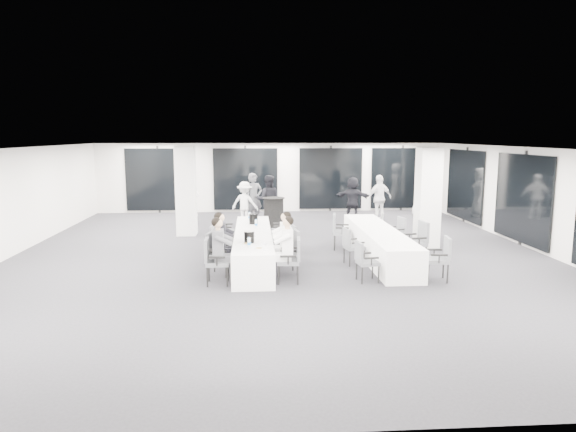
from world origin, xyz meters
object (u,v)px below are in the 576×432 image
at_px(chair_main_right_fourth, 285,234).
at_px(chair_main_right_far, 283,228).
at_px(chair_side_right_near, 441,256).
at_px(chair_main_right_mid, 287,242).
at_px(chair_main_left_far, 223,228).
at_px(chair_side_right_mid, 418,239).
at_px(banquet_table_main, 253,247).
at_px(chair_main_left_near, 214,258).
at_px(chair_main_left_fourth, 221,237).
at_px(standing_guest_c, 245,200).
at_px(banquet_table_side, 378,244).
at_px(standing_guest_a, 254,195).
at_px(standing_guest_g, 192,199).
at_px(chair_main_left_second, 216,251).
at_px(chair_main_right_near, 292,257).
at_px(standing_guest_h, 428,209).
at_px(chair_side_left_near, 364,259).
at_px(ice_bucket_near, 249,237).
at_px(chair_main_left_mid, 219,242).
at_px(chair_side_right_far, 398,231).
at_px(standing_guest_e, 421,189).
at_px(standing_guest_d, 380,195).
at_px(standing_guest_f, 353,195).
at_px(chair_main_right_second, 290,249).
at_px(standing_guest_b, 268,196).
at_px(chair_side_left_mid, 351,244).
at_px(chair_side_left_far, 339,229).
at_px(ice_bucket_far, 253,219).

xyz_separation_m(chair_main_right_fourth, chair_main_right_far, (-0.00, 1.09, -0.03)).
bearing_deg(chair_side_right_near, chair_main_right_mid, 70.73).
distance_m(chair_main_left_far, chair_side_right_mid, 5.29).
xyz_separation_m(banquet_table_main, chair_main_left_near, (-0.84, -1.91, 0.19)).
bearing_deg(chair_main_left_fourth, standing_guest_c, 171.39).
distance_m(banquet_table_side, chair_side_right_mid, 1.03).
distance_m(standing_guest_a, standing_guest_g, 2.21).
relative_size(chair_main_left_second, chair_main_right_near, 1.01).
bearing_deg(standing_guest_h, chair_side_right_near, 124.86).
bearing_deg(standing_guest_g, chair_main_left_fourth, -60.06).
bearing_deg(standing_guest_a, chair_side_left_near, -98.49).
bearing_deg(standing_guest_h, ice_bucket_near, 86.14).
xyz_separation_m(chair_main_left_mid, chair_side_right_far, (4.87, 1.56, -0.06)).
bearing_deg(standing_guest_h, standing_guest_e, -54.79).
bearing_deg(standing_guest_c, chair_main_right_near, 116.52).
bearing_deg(chair_main_left_second, standing_guest_d, 156.68).
distance_m(banquet_table_side, standing_guest_d, 5.89).
height_order(banquet_table_main, banquet_table_side, same).
xyz_separation_m(chair_side_left_near, standing_guest_h, (2.97, 4.57, 0.39)).
xyz_separation_m(chair_main_left_mid, standing_guest_a, (0.87, 5.91, 0.46)).
relative_size(standing_guest_a, standing_guest_f, 1.13).
bearing_deg(chair_main_right_second, standing_guest_b, -7.28).
distance_m(chair_main_right_fourth, standing_guest_c, 5.14).
bearing_deg(chair_main_right_second, standing_guest_c, -0.43).
distance_m(chair_main_right_second, standing_guest_h, 5.90).
xyz_separation_m(chair_side_right_mid, standing_guest_e, (2.41, 7.03, 0.48)).
relative_size(chair_main_right_fourth, chair_side_left_near, 1.15).
xyz_separation_m(chair_main_right_second, chair_side_left_mid, (1.55, 0.70, -0.06)).
relative_size(chair_main_left_fourth, standing_guest_a, 0.45).
distance_m(chair_main_right_far, chair_side_left_mid, 2.64).
distance_m(banquet_table_main, chair_side_right_near, 4.51).
distance_m(chair_side_left_far, chair_side_right_mid, 2.36).
distance_m(chair_main_left_near, chair_main_right_near, 1.67).
relative_size(banquet_table_main, chair_main_left_mid, 5.16).
xyz_separation_m(chair_main_right_second, chair_main_right_mid, (-0.00, 0.83, -0.02)).
relative_size(chair_main_right_fourth, chair_main_right_far, 1.05).
height_order(banquet_table_side, standing_guest_b, standing_guest_b).
bearing_deg(ice_bucket_near, banquet_table_main, 86.07).
relative_size(standing_guest_d, standing_guest_e, 0.90).
relative_size(chair_main_left_mid, chair_main_left_far, 1.00).
distance_m(chair_main_left_mid, standing_guest_f, 8.12).
distance_m(chair_main_left_fourth, chair_main_right_far, 1.99).
height_order(chair_side_right_near, standing_guest_d, standing_guest_d).
bearing_deg(chair_side_right_near, chair_side_left_far, 35.11).
distance_m(chair_side_left_near, chair_side_left_mid, 1.47).
distance_m(chair_side_left_mid, standing_guest_a, 6.58).
relative_size(chair_main_left_far, chair_side_left_mid, 1.09).
bearing_deg(ice_bucket_far, chair_main_left_near, -105.30).
xyz_separation_m(standing_guest_e, ice_bucket_far, (-6.45, -5.44, -0.18)).
xyz_separation_m(chair_main_right_near, standing_guest_f, (2.93, 8.31, 0.35)).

